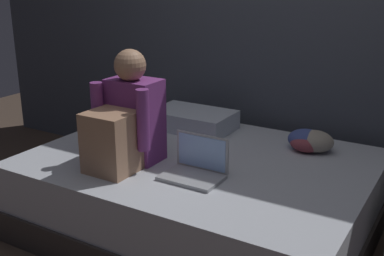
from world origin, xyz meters
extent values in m
cube|color=#424751|center=(0.00, 1.20, 1.35)|extent=(5.60, 0.10, 2.70)
cube|color=#332D2B|center=(-0.20, 0.30, 0.10)|extent=(2.00, 1.50, 0.19)
cube|color=#B2B7C1|center=(-0.20, 0.30, 0.33)|extent=(1.96, 1.46, 0.29)
cube|color=#75337A|center=(-0.52, 0.09, 0.72)|extent=(0.30, 0.20, 0.48)
sphere|color=#A87C5E|center=(-0.52, 0.06, 1.04)|extent=(0.18, 0.18, 0.18)
cube|color=#A87C5E|center=(-0.52, -0.13, 0.65)|extent=(0.26, 0.24, 0.34)
cylinder|color=#75337A|center=(-0.68, -0.05, 0.78)|extent=(0.07, 0.07, 0.34)
cylinder|color=#75337A|center=(-0.36, -0.05, 0.78)|extent=(0.07, 0.07, 0.34)
cube|color=#9EA0A5|center=(-0.08, -0.01, 0.49)|extent=(0.32, 0.22, 0.02)
cube|color=#9EA0A5|center=(-0.08, 0.11, 0.60)|extent=(0.32, 0.01, 0.20)
cube|color=#8CB2EA|center=(-0.08, 0.10, 0.60)|extent=(0.29, 0.00, 0.18)
cube|color=silver|center=(-0.52, 0.75, 0.54)|extent=(0.56, 0.36, 0.13)
ellipsoid|color=#8E3D47|center=(0.31, 0.72, 0.53)|extent=(0.20, 0.17, 0.11)
ellipsoid|color=#3D4C8E|center=(0.30, 0.75, 0.54)|extent=(0.24, 0.20, 0.13)
ellipsoid|color=gray|center=(0.35, 0.75, 0.54)|extent=(0.24, 0.20, 0.13)
camera|label=1|loc=(1.14, -2.04, 1.54)|focal=45.32mm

